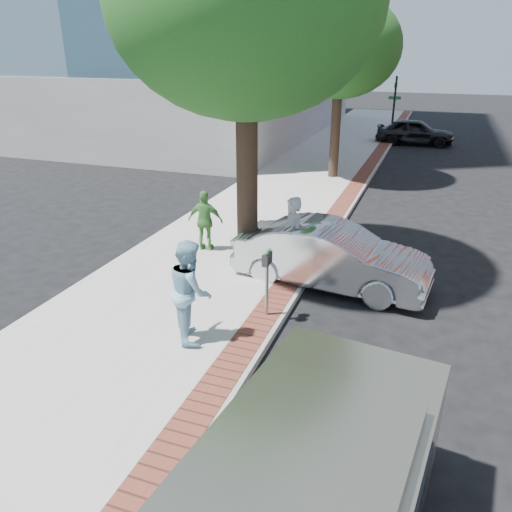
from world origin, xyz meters
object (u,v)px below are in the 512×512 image
at_px(parking_meter, 267,269).
at_px(bg_car, 415,132).
at_px(person_gray, 292,238).
at_px(sedan_silver, 331,256).
at_px(person_green, 205,221).
at_px(person_officer, 191,291).

bearing_deg(parking_meter, bg_car, 86.15).
distance_m(person_gray, sedan_silver, 1.02).
bearing_deg(person_green, sedan_silver, 160.72).
bearing_deg(parking_meter, person_gray, 91.74).
height_order(person_gray, sedan_silver, person_gray).
bearing_deg(person_gray, parking_meter, -35.20).
distance_m(person_officer, sedan_silver, 3.96).
height_order(parking_meter, person_officer, person_officer).
relative_size(person_officer, person_green, 1.19).
xyz_separation_m(person_gray, bg_car, (1.57, 20.44, -0.39)).
bearing_deg(sedan_silver, person_gray, 104.60).
height_order(person_officer, sedan_silver, person_officer).
distance_m(sedan_silver, bg_car, 20.31).
bearing_deg(person_officer, person_green, -10.86).
height_order(person_gray, person_officer, person_gray).
bearing_deg(sedan_silver, person_green, 84.32).
bearing_deg(bg_car, sedan_silver, 175.79).
relative_size(parking_meter, person_green, 0.89).
relative_size(parking_meter, person_officer, 0.75).
height_order(person_gray, person_green, person_gray).
height_order(sedan_silver, bg_car, sedan_silver).
distance_m(parking_meter, sedan_silver, 2.36).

